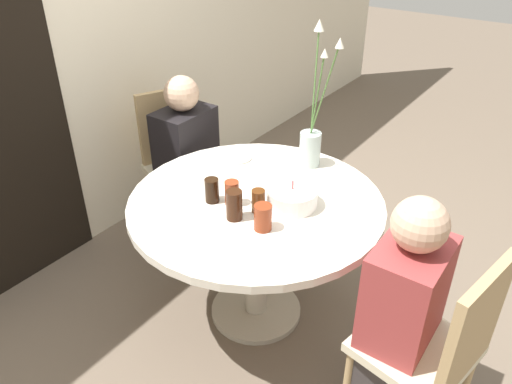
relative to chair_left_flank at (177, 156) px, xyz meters
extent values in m
plane|color=#6B5B4C|center=(-0.39, -0.89, -0.52)|extent=(16.00, 16.00, 0.00)
cube|color=beige|center=(-0.39, 0.40, 0.78)|extent=(8.00, 0.05, 2.60)
cylinder|color=silver|center=(-0.39, -0.89, 0.17)|extent=(1.20, 1.20, 0.04)
cylinder|color=#B7AD99|center=(-0.39, -0.89, -0.17)|extent=(0.12, 0.12, 0.65)
cylinder|color=#B7AD99|center=(-0.39, -0.89, -0.51)|extent=(0.48, 0.48, 0.03)
cube|color=beige|center=(-0.03, -0.07, -0.08)|extent=(0.53, 0.53, 0.04)
cube|color=tan|center=(0.04, 0.09, 0.17)|extent=(0.36, 0.18, 0.46)
cylinder|color=tan|center=(-0.26, -0.16, -0.31)|extent=(0.03, 0.03, 0.42)
cylinder|color=tan|center=(0.06, -0.30, -0.31)|extent=(0.03, 0.03, 0.42)
cylinder|color=tan|center=(-0.12, 0.15, -0.31)|extent=(0.03, 0.03, 0.42)
cylinder|color=tan|center=(0.19, 0.02, -0.31)|extent=(0.03, 0.03, 0.42)
cube|color=beige|center=(-0.55, -1.76, -0.08)|extent=(0.47, 0.47, 0.04)
cube|color=tan|center=(-0.59, -1.93, 0.17)|extent=(0.38, 0.11, 0.46)
cylinder|color=tan|center=(-0.35, -1.62, -0.31)|extent=(0.03, 0.03, 0.42)
cylinder|color=white|center=(-0.33, -1.05, 0.24)|extent=(0.23, 0.23, 0.09)
cylinder|color=#E54C4C|center=(-0.33, -1.05, 0.30)|extent=(0.01, 0.01, 0.04)
cylinder|color=#B2C6C1|center=(0.06, -0.91, 0.28)|extent=(0.11, 0.11, 0.18)
cylinder|color=#4C7538|center=(0.12, -0.89, 0.63)|extent=(0.12, 0.06, 0.51)
cone|color=silver|center=(0.17, -0.86, 0.88)|extent=(0.05, 0.05, 0.06)
cylinder|color=#4C7538|center=(0.06, -0.93, 0.58)|extent=(0.02, 0.05, 0.41)
cone|color=silver|center=(0.07, -0.95, 0.79)|extent=(0.04, 0.04, 0.04)
cylinder|color=#4C7538|center=(0.02, -0.99, 0.62)|extent=(0.09, 0.17, 0.50)
cone|color=silver|center=(-0.02, -1.07, 0.87)|extent=(0.04, 0.04, 0.04)
cylinder|color=silver|center=(-0.11, -0.56, 0.20)|extent=(0.17, 0.17, 0.01)
cylinder|color=#33190C|center=(-0.57, -0.90, 0.26)|extent=(0.07, 0.07, 0.14)
cylinder|color=maroon|center=(-0.56, -1.05, 0.25)|extent=(0.08, 0.08, 0.12)
cylinder|color=maroon|center=(-0.48, -0.82, 0.25)|extent=(0.07, 0.07, 0.12)
cylinder|color=#51280F|center=(-0.46, -0.95, 0.25)|extent=(0.06, 0.06, 0.11)
cylinder|color=black|center=(-0.51, -0.73, 0.25)|extent=(0.07, 0.07, 0.12)
cube|color=#383333|center=(-0.06, -0.15, -0.29)|extent=(0.31, 0.24, 0.46)
cube|color=black|center=(-0.06, -0.15, 0.15)|extent=(0.34, 0.24, 0.42)
sphere|color=#D1A889|center=(-0.06, -0.15, 0.46)|extent=(0.20, 0.20, 0.20)
cube|color=#383333|center=(-0.54, -1.68, -0.29)|extent=(0.31, 0.24, 0.46)
cube|color=#993838|center=(-0.54, -1.68, 0.15)|extent=(0.34, 0.24, 0.42)
sphere|color=#D1A889|center=(-0.54, -1.68, 0.46)|extent=(0.20, 0.20, 0.20)
camera|label=1|loc=(-1.99, -2.03, 1.43)|focal=35.00mm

